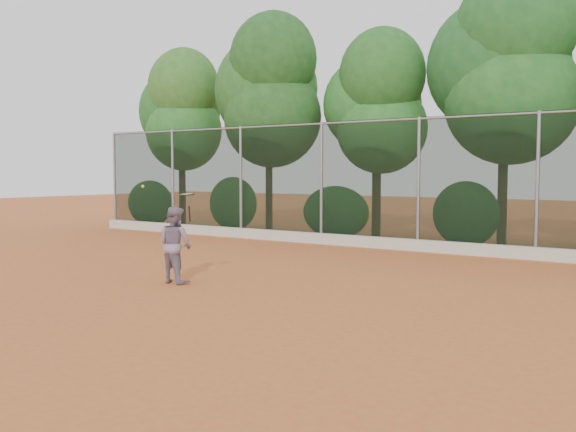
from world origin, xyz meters
The scene contains 7 objects.
ground centered at (0.00, 0.00, 0.00)m, with size 80.00×80.00×0.00m, color #BC5F2C.
concrete_curb centered at (0.00, 6.82, 0.15)m, with size 24.00×0.20×0.30m, color beige.
tennis_player centered at (-1.70, -0.24, 0.72)m, with size 0.70×0.54×1.43m, color gray.
chainlink_fence centered at (0.00, 7.00, 1.86)m, with size 24.09×0.09×3.50m.
foliage_backdrop centered at (-0.55, 8.98, 4.40)m, with size 23.70×3.63×7.55m.
tennis_racket centered at (-1.21, -0.41, 1.63)m, with size 0.29×0.29×0.52m.
tennis_ball_in_flight centered at (-3.17, 0.32, 1.77)m, with size 0.06×0.06×0.06m.
Camera 1 is at (6.82, -8.78, 2.08)m, focal length 40.00 mm.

